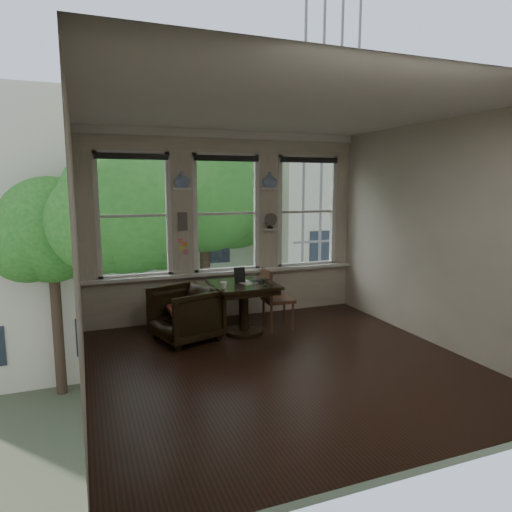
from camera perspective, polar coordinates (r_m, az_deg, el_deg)
name	(u,v)px	position (r m, az deg, el deg)	size (l,w,h in m)	color
ground	(282,364)	(5.72, 3.30, -13.33)	(4.50, 4.50, 0.00)	black
ceiling	(285,109)	(5.36, 3.60, 17.90)	(4.50, 4.50, 0.00)	silver
wall_back	(226,226)	(7.43, -3.78, 3.78)	(4.50, 4.50, 0.00)	beige
wall_front	(414,279)	(3.44, 19.17, -2.68)	(4.50, 4.50, 0.00)	beige
wall_left	(77,252)	(4.86, -21.48, 0.46)	(4.50, 4.50, 0.00)	beige
wall_right	(436,234)	(6.59, 21.58, 2.52)	(4.50, 4.50, 0.00)	beige
window_left	(134,216)	(7.12, -15.05, 4.89)	(1.10, 0.12, 1.90)	white
window_center	(226,214)	(7.41, -3.79, 5.32)	(1.10, 0.12, 1.90)	white
window_right	(306,212)	(7.96, 6.27, 5.54)	(1.10, 0.12, 1.90)	white
shelf_left	(182,189)	(7.12, -9.22, 8.30)	(0.26, 0.16, 0.03)	white
shelf_right	(270,188)	(7.55, 1.72, 8.44)	(0.26, 0.16, 0.03)	white
intercom	(183,221)	(7.17, -9.17, 4.31)	(0.14, 0.06, 0.28)	#59544F
sticky_notes	(183,244)	(7.21, -9.11, 1.54)	(0.16, 0.01, 0.24)	pink
desk_fan	(270,223)	(7.56, 1.76, 4.12)	(0.20, 0.20, 0.24)	#59544F
vase_left	(182,179)	(7.12, -9.25, 9.42)	(0.24, 0.24, 0.25)	silver
vase_right	(270,180)	(7.55, 1.73, 9.50)	(0.24, 0.24, 0.25)	silver
table	(244,308)	(6.70, -1.55, -6.56)	(0.90, 0.90, 0.75)	black
armchair_left	(185,314)	(6.47, -8.82, -7.16)	(0.81, 0.84, 0.76)	black
cushion_red	(185,309)	(6.46, -8.84, -6.57)	(0.45, 0.45, 0.06)	maroon
side_chair_right	(278,299)	(6.89, 2.79, -5.40)	(0.42, 0.42, 0.92)	#4D2F1B
laptop	(262,282)	(6.66, 0.70, -3.23)	(0.31, 0.20, 0.02)	black
mug	(223,285)	(6.28, -4.09, -3.65)	(0.10, 0.10, 0.09)	white
drinking_glass	(266,283)	(6.41, 1.21, -3.35)	(0.13, 0.13, 0.10)	white
tablet	(240,275)	(6.65, -2.06, -2.38)	(0.16, 0.02, 0.22)	black
papers	(247,282)	(6.66, -1.19, -3.31)	(0.22, 0.30, 0.00)	silver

